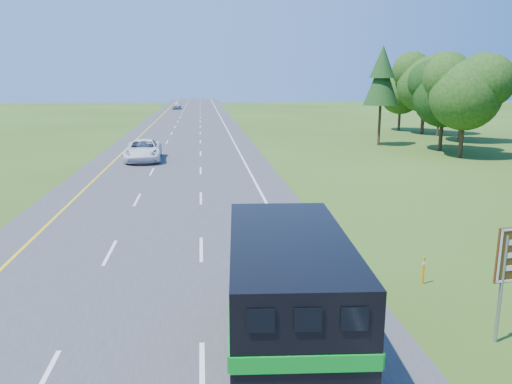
# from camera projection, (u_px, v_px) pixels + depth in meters

# --- Properties ---
(road) EXTENTS (15.00, 260.00, 0.04)m
(road) POSITION_uv_depth(u_px,v_px,m) (182.00, 150.00, 49.36)
(road) COLOR #38383A
(road) RESTS_ON ground
(lane_markings) EXTENTS (11.15, 260.00, 0.01)m
(lane_markings) POSITION_uv_depth(u_px,v_px,m) (182.00, 149.00, 49.36)
(lane_markings) COLOR yellow
(lane_markings) RESTS_ON road
(horse_truck) EXTENTS (3.02, 8.17, 3.55)m
(horse_truck) POSITION_uv_depth(u_px,v_px,m) (285.00, 295.00, 11.63)
(horse_truck) COLOR black
(horse_truck) RESTS_ON road
(white_suv) EXTENTS (3.24, 6.51, 1.77)m
(white_suv) POSITION_uv_depth(u_px,v_px,m) (143.00, 150.00, 42.55)
(white_suv) COLOR white
(white_suv) RESTS_ON road
(far_car) EXTENTS (2.03, 4.89, 1.66)m
(far_car) POSITION_uv_depth(u_px,v_px,m) (177.00, 105.00, 114.87)
(far_car) COLOR #AFAFB6
(far_car) RESTS_ON road
(delineator) EXTENTS (0.08, 0.04, 0.98)m
(delineator) POSITION_uv_depth(u_px,v_px,m) (424.00, 269.00, 16.99)
(delineator) COLOR orange
(delineator) RESTS_ON ground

